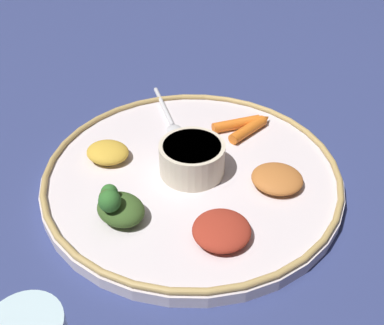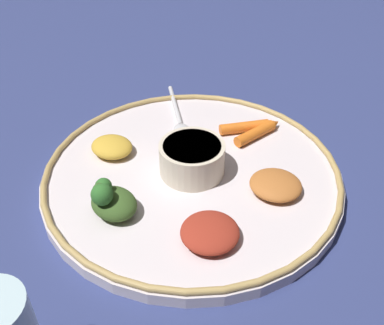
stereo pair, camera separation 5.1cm
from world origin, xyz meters
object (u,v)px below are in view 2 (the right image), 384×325
object	(u,v)px
spoon	(178,119)
greens_pile	(111,200)
carrot_outer	(248,127)
center_bowl	(192,158)
carrot_near_spoon	(258,132)

from	to	relation	value
spoon	greens_pile	bearing A→B (deg)	60.41
greens_pile	carrot_outer	world-z (taller)	greens_pile
center_bowl	carrot_near_spoon	distance (m)	0.13
carrot_near_spoon	center_bowl	bearing A→B (deg)	30.46
carrot_outer	center_bowl	bearing A→B (deg)	39.19
spoon	greens_pile	distance (m)	0.21
center_bowl	carrot_outer	xyz separation A→B (m)	(-0.10, -0.08, -0.02)
spoon	carrot_near_spoon	xyz separation A→B (m)	(-0.11, 0.06, 0.00)
center_bowl	carrot_near_spoon	bearing A→B (deg)	-149.54
center_bowl	spoon	world-z (taller)	center_bowl
spoon	carrot_outer	distance (m)	0.11
spoon	carrot_near_spoon	size ratio (longest dim) A/B	1.82
greens_pile	carrot_outer	size ratio (longest dim) A/B	0.87
center_bowl	carrot_outer	size ratio (longest dim) A/B	0.96
greens_pile	carrot_near_spoon	world-z (taller)	greens_pile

